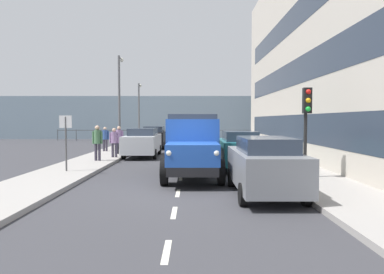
{
  "coord_description": "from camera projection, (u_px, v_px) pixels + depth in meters",
  "views": [
    {
      "loc": [
        -0.43,
        10.82,
        2.22
      ],
      "look_at": [
        -0.43,
        -9.82,
        1.21
      ],
      "focal_mm": 32.57,
      "sensor_mm": 36.0,
      "label": 1
    }
  ],
  "objects": [
    {
      "name": "ground_plane",
      "position": [
        184.0,
        159.0,
        19.66
      ],
      "size": [
        80.0,
        80.0,
        0.0
      ],
      "primitive_type": "plane",
      "color": "#38383D"
    },
    {
      "name": "sidewalk_left",
      "position": [
        269.0,
        158.0,
        19.66
      ],
      "size": [
        2.51,
        36.57,
        0.15
      ],
      "primitive_type": "cube",
      "color": "#9E9993",
      "rests_on": "ground_plane"
    },
    {
      "name": "sidewalk_right",
      "position": [
        100.0,
        158.0,
        19.66
      ],
      "size": [
        2.51,
        36.57,
        0.15
      ],
      "primitive_type": "cube",
      "color": "#9E9993",
      "rests_on": "ground_plane"
    },
    {
      "name": "road_centreline_markings",
      "position": [
        184.0,
        161.0,
        18.78
      ],
      "size": [
        0.12,
        32.5,
        0.01
      ],
      "color": "silver",
      "rests_on": "ground_plane"
    },
    {
      "name": "building_terrace",
      "position": [
        353.0,
        52.0,
        19.95
      ],
      "size": [
        7.34,
        25.57,
        12.28
      ],
      "color": "beige",
      "rests_on": "ground_plane"
    },
    {
      "name": "sea_horizon",
      "position": [
        188.0,
        118.0,
        40.79
      ],
      "size": [
        80.0,
        0.8,
        5.0
      ],
      "primitive_type": "cube",
      "color": "gray",
      "rests_on": "ground_plane"
    },
    {
      "name": "seawall_railing",
      "position": [
        188.0,
        132.0,
        37.28
      ],
      "size": [
        28.08,
        0.08,
        1.2
      ],
      "color": "#4C5156",
      "rests_on": "ground_plane"
    },
    {
      "name": "truck_vintage_blue",
      "position": [
        193.0,
        148.0,
        13.08
      ],
      "size": [
        2.17,
        5.64,
        2.43
      ],
      "color": "black",
      "rests_on": "ground_plane"
    },
    {
      "name": "car_grey_kerbside_near",
      "position": [
        264.0,
        165.0,
        10.2
      ],
      "size": [
        1.81,
        4.15,
        1.72
      ],
      "color": "slate",
      "rests_on": "ground_plane"
    },
    {
      "name": "car_teal_kerbside_1",
      "position": [
        239.0,
        149.0,
        15.72
      ],
      "size": [
        1.78,
        4.01,
        1.72
      ],
      "color": "#1E6670",
      "rests_on": "ground_plane"
    },
    {
      "name": "car_silver_oppositeside_0",
      "position": [
        143.0,
        142.0,
        21.02
      ],
      "size": [
        1.94,
        4.66,
        1.72
      ],
      "color": "#B7BABF",
      "rests_on": "ground_plane"
    },
    {
      "name": "car_black_oppositeside_1",
      "position": [
        154.0,
        137.0,
        27.3
      ],
      "size": [
        1.85,
        4.14,
        1.72
      ],
      "color": "black",
      "rests_on": "ground_plane"
    },
    {
      "name": "pedestrian_by_lamp",
      "position": [
        97.0,
        140.0,
        17.66
      ],
      "size": [
        0.53,
        0.34,
        1.79
      ],
      "color": "#383342",
      "rests_on": "sidewalk_right"
    },
    {
      "name": "pedestrian_near_railing",
      "position": [
        114.0,
        140.0,
        19.31
      ],
      "size": [
        0.53,
        0.34,
        1.62
      ],
      "color": "#383342",
      "rests_on": "sidewalk_right"
    },
    {
      "name": "pedestrian_in_dark_coat",
      "position": [
        119.0,
        138.0,
        21.18
      ],
      "size": [
        0.53,
        0.34,
        1.69
      ],
      "color": "black",
      "rests_on": "sidewalk_right"
    },
    {
      "name": "pedestrian_couple_b",
      "position": [
        105.0,
        137.0,
        23.08
      ],
      "size": [
        0.53,
        0.34,
        1.61
      ],
      "color": "#383342",
      "rests_on": "sidewalk_right"
    },
    {
      "name": "traffic_light_near",
      "position": [
        307.0,
        113.0,
        12.3
      ],
      "size": [
        0.28,
        0.41,
        3.2
      ],
      "color": "black",
      "rests_on": "sidewalk_left"
    },
    {
      "name": "lamp_post_promenade",
      "position": [
        120.0,
        94.0,
        24.73
      ],
      "size": [
        0.32,
        1.14,
        6.61
      ],
      "color": "#59595B",
      "rests_on": "sidewalk_right"
    },
    {
      "name": "lamp_post_far",
      "position": [
        139.0,
        106.0,
        34.43
      ],
      "size": [
        0.32,
        1.14,
        5.68
      ],
      "color": "#59595B",
      "rests_on": "sidewalk_right"
    },
    {
      "name": "street_sign",
      "position": [
        66.0,
        133.0,
        14.04
      ],
      "size": [
        0.5,
        0.07,
        2.25
      ],
      "color": "#4C4C4C",
      "rests_on": "sidewalk_right"
    }
  ]
}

